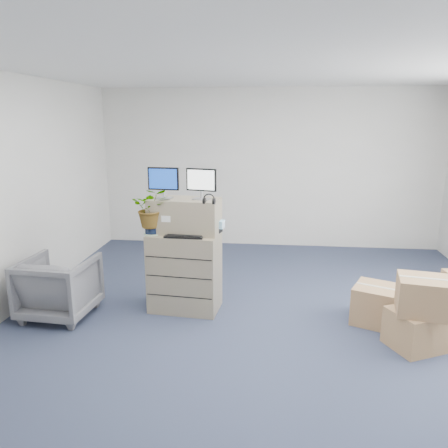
% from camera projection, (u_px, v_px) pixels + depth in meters
% --- Properties ---
extents(ground, '(7.00, 7.00, 0.00)m').
position_uv_depth(ground, '(264.00, 336.00, 4.70)').
color(ground, '#262E45').
rests_on(ground, ground).
extents(wall_back, '(6.00, 0.02, 2.80)m').
position_uv_depth(wall_back, '(269.00, 169.00, 7.75)').
color(wall_back, beige).
rests_on(wall_back, ground).
extents(filing_cabinet_lower, '(0.86, 0.57, 0.95)m').
position_uv_depth(filing_cabinet_lower, '(185.00, 272.00, 5.26)').
color(filing_cabinet_lower, gray).
rests_on(filing_cabinet_lower, ground).
extents(filing_cabinet_upper, '(0.85, 0.48, 0.41)m').
position_uv_depth(filing_cabinet_upper, '(185.00, 216.00, 5.15)').
color(filing_cabinet_upper, gray).
rests_on(filing_cabinet_upper, filing_cabinet_lower).
extents(monitor_left, '(0.37, 0.16, 0.36)m').
position_uv_depth(monitor_left, '(163.00, 181.00, 5.06)').
color(monitor_left, '#99999E').
rests_on(monitor_left, filing_cabinet_upper).
extents(monitor_right, '(0.36, 0.18, 0.36)m').
position_uv_depth(monitor_right, '(201.00, 182.00, 5.00)').
color(monitor_right, '#99999E').
rests_on(monitor_right, filing_cabinet_upper).
extents(headphones, '(0.13, 0.03, 0.13)m').
position_uv_depth(headphones, '(209.00, 199.00, 4.85)').
color(headphones, black).
rests_on(headphones, filing_cabinet_upper).
extents(keyboard, '(0.45, 0.20, 0.02)m').
position_uv_depth(keyboard, '(184.00, 236.00, 5.00)').
color(keyboard, black).
rests_on(keyboard, filing_cabinet_lower).
extents(mouse, '(0.09, 0.06, 0.03)m').
position_uv_depth(mouse, '(211.00, 237.00, 4.96)').
color(mouse, silver).
rests_on(mouse, filing_cabinet_lower).
extents(water_bottle, '(0.06, 0.06, 0.22)m').
position_uv_depth(water_bottle, '(194.00, 223.00, 5.18)').
color(water_bottle, gray).
rests_on(water_bottle, filing_cabinet_lower).
extents(phone_dock, '(0.06, 0.05, 0.13)m').
position_uv_depth(phone_dock, '(184.00, 229.00, 5.18)').
color(phone_dock, silver).
rests_on(phone_dock, filing_cabinet_lower).
extents(external_drive, '(0.22, 0.18, 0.06)m').
position_uv_depth(external_drive, '(213.00, 230.00, 5.21)').
color(external_drive, black).
rests_on(external_drive, filing_cabinet_lower).
extents(tissue_box, '(0.26, 0.16, 0.09)m').
position_uv_depth(tissue_box, '(214.00, 224.00, 5.19)').
color(tissue_box, '#47B2F1').
rests_on(tissue_box, external_drive).
extents(potted_plant, '(0.51, 0.55, 0.45)m').
position_uv_depth(potted_plant, '(152.00, 213.00, 5.06)').
color(potted_plant, '#9FB995').
rests_on(potted_plant, filing_cabinet_lower).
extents(office_chair, '(0.81, 0.77, 0.79)m').
position_uv_depth(office_chair, '(59.00, 284.00, 5.09)').
color(office_chair, '#58585C').
rests_on(office_chair, ground).
extents(cardboard_boxes, '(1.91, 1.56, 0.76)m').
position_uv_depth(cardboard_boxes, '(425.00, 305.00, 4.81)').
color(cardboard_boxes, '#9F734D').
rests_on(cardboard_boxes, ground).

